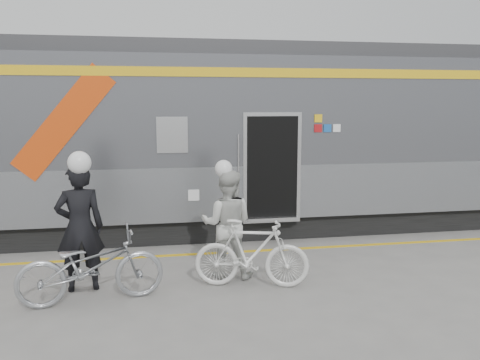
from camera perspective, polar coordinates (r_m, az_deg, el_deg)
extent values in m
plane|color=slate|center=(7.81, -3.57, -12.90)|extent=(90.00, 90.00, 0.00)
cube|color=black|center=(11.72, -8.78, -4.31)|extent=(24.00, 2.70, 0.50)
cube|color=#9EA0A5|center=(11.56, -8.87, -0.45)|extent=(24.00, 3.00, 1.10)
cube|color=#5B5C62|center=(11.42, -9.07, 7.75)|extent=(24.00, 3.00, 2.20)
cube|color=#38383A|center=(11.46, -9.22, 14.01)|extent=(24.00, 2.64, 0.30)
cube|color=gold|center=(9.92, -8.95, 11.95)|extent=(24.00, 0.02, 0.18)
cube|color=#D3400C|center=(10.02, -19.22, 6.10)|extent=(1.96, 0.01, 2.19)
cube|color=black|center=(9.93, -7.63, 5.05)|extent=(0.55, 0.02, 0.65)
cube|color=black|center=(10.50, 3.36, 1.47)|extent=(1.05, 0.45, 2.10)
cube|color=silver|center=(10.29, 3.64, 1.32)|extent=(1.20, 0.02, 2.25)
cylinder|color=silver|center=(10.13, -0.18, 1.22)|extent=(0.04, 0.04, 1.40)
cube|color=silver|center=(10.44, 3.64, -4.32)|extent=(1.05, 0.25, 0.06)
cube|color=gold|center=(10.48, 8.78, 6.86)|extent=(0.16, 0.01, 0.16)
cube|color=#A41217|center=(10.49, 8.76, 5.76)|extent=(0.16, 0.01, 0.16)
cube|color=#1955A4|center=(10.55, 9.79, 5.76)|extent=(0.16, 0.01, 0.16)
cube|color=silver|center=(10.63, 10.81, 5.75)|extent=(0.16, 0.01, 0.16)
cube|color=silver|center=(10.10, -5.22, -1.71)|extent=(0.22, 0.01, 0.22)
cube|color=gold|center=(9.83, -5.08, -8.29)|extent=(24.00, 0.12, 0.01)
imported|color=black|center=(8.14, -17.54, -5.10)|extent=(0.79, 0.58, 1.98)
imported|color=#9FA2A7|center=(7.71, -16.40, -9.26)|extent=(2.16, 1.04, 1.09)
imported|color=beige|center=(8.38, -1.46, -4.95)|extent=(1.02, 0.88, 1.79)
imported|color=silver|center=(8.00, 1.31, -8.24)|extent=(1.88, 0.96, 1.09)
sphere|color=white|center=(7.95, -17.93, 3.04)|extent=(0.34, 0.34, 0.34)
sphere|color=white|center=(8.19, -1.49, 2.12)|extent=(0.29, 0.29, 0.29)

